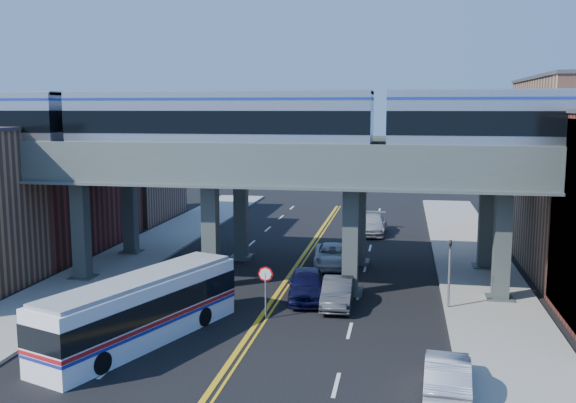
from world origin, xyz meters
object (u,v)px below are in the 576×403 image
Objects in this scene: stop_sign at (266,284)px; car_parked_curb at (447,376)px; car_lane_c at (332,255)px; transit_bus at (141,310)px; transit_train at (219,122)px; car_lane_b at (337,293)px; traffic_signal at (450,266)px; car_lane_a at (307,284)px; car_lane_d at (372,224)px.

car_parked_curb is (8.20, -7.14, -1.01)m from stop_sign.
car_parked_curb is (6.16, -18.26, 0.04)m from car_lane_c.
transit_bus is at bearing -10.43° from car_parked_curb.
transit_train is 11.44m from car_lane_b.
traffic_signal is 0.93× the size of car_lane_b.
traffic_signal is 7.56m from car_lane_a.
car_lane_d is at bearing 1.74° from transit_bus.
car_parked_curb is at bearing -77.50° from car_lane_c.
stop_sign is 0.60× the size of car_lane_b.
transit_bus is 13.33m from car_parked_curb.
transit_train is at bearing -112.48° from car_lane_d.
car_lane_b is (1.75, -0.85, -0.11)m from car_lane_a.
car_lane_d is 1.17× the size of car_parked_curb.
stop_sign is 0.49× the size of car_lane_d.
car_lane_d reaches higher than car_lane_b.
car_lane_c is 11.61m from car_lane_d.
car_lane_d reaches higher than car_parked_curb.
car_lane_b is at bearing -33.69° from car_lane_a.
car_lane_c is 0.95× the size of car_lane_d.
car_lane_b is at bearing -18.60° from transit_train.
traffic_signal is 0.90× the size of car_parked_curb.
stop_sign is 0.24× the size of transit_bus.
stop_sign is at bearing -106.54° from car_lane_c.
car_lane_a is at bearing -100.21° from car_lane_c.
transit_bus is 16.58m from car_lane_c.
car_lane_a is (6.24, 7.50, -0.60)m from transit_bus.
stop_sign is 0.64× the size of traffic_signal.
car_lane_c is (2.04, 11.12, -1.05)m from stop_sign.
transit_train reaches higher than car_lane_d.
transit_bus is at bearing -106.87° from car_lane_d.
stop_sign is 10.92m from car_parked_curb.
transit_train reaches higher than transit_bus.
traffic_signal is 20.19m from car_lane_d.
car_lane_a is at bearing 66.83° from stop_sign.
transit_bus is at bearing -96.41° from transit_train.
transit_train is at bearing 13.72° from transit_bus.
transit_bus reaches higher than car_lane_c.
car_lane_b is at bearing -88.01° from car_lane_c.
car_lane_a is 1.95m from car_lane_b.
transit_train is 14.66m from traffic_signal.
car_lane_d is at bearing -78.88° from car_parked_curb.
car_lane_b is 19.91m from car_lane_d.
car_lane_d is at bearing 103.83° from traffic_signal.
transit_bus is 2.50× the size of car_lane_b.
car_lane_c is at bearing -98.63° from car_lane_d.
car_lane_a is 12.58m from car_parked_curb.
car_parked_curb reaches higher than car_lane_b.
transit_train is 12.15m from car_lane_c.
car_lane_b is (-5.65, -0.35, -1.58)m from traffic_signal.
car_lane_b is 0.96× the size of car_parked_curb.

